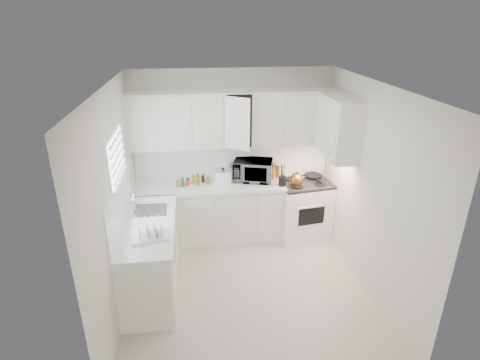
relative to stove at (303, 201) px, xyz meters
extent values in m
plane|color=#B8B4A8|center=(-1.07, -1.26, -0.59)|extent=(3.20, 3.20, 0.00)
plane|color=white|center=(-1.07, -1.26, 2.01)|extent=(3.20, 3.20, 0.00)
plane|color=beige|center=(-1.07, 0.34, 0.71)|extent=(3.00, 0.00, 3.00)
plane|color=beige|center=(-1.07, -2.86, 0.71)|extent=(3.00, 0.00, 3.00)
plane|color=beige|center=(-2.57, -1.26, 0.71)|extent=(0.00, 3.20, 3.20)
plane|color=beige|center=(0.43, -1.26, 0.71)|extent=(0.00, 3.20, 3.20)
cube|color=silver|center=(-1.46, 0.03, 0.33)|extent=(2.24, 0.64, 0.05)
cube|color=silver|center=(-2.26, -1.06, 0.33)|extent=(0.64, 1.62, 0.05)
cube|color=silver|center=(-1.07, 0.33, 0.63)|extent=(2.98, 0.02, 0.55)
cube|color=silver|center=(-2.56, -1.06, 0.63)|extent=(0.02, 1.60, 0.55)
imported|color=gray|center=(-0.79, 0.12, 0.55)|extent=(0.64, 0.46, 0.39)
cylinder|color=white|center=(-1.16, 0.26, 0.49)|extent=(0.12, 0.12, 0.27)
cylinder|color=olive|center=(-1.92, 0.16, 0.42)|extent=(0.06, 0.06, 0.13)
cylinder|color=#256220|center=(-1.85, 0.07, 0.42)|extent=(0.06, 0.06, 0.13)
cylinder|color=red|center=(-1.77, 0.16, 0.42)|extent=(0.06, 0.06, 0.13)
cylinder|color=gold|center=(-1.70, 0.07, 0.42)|extent=(0.06, 0.06, 0.13)
cylinder|color=brown|center=(-1.62, 0.16, 0.42)|extent=(0.06, 0.06, 0.13)
cylinder|color=black|center=(-1.55, 0.07, 0.42)|extent=(0.06, 0.06, 0.13)
cylinder|color=olive|center=(-1.47, 0.16, 0.42)|extent=(0.06, 0.06, 0.13)
cylinder|color=red|center=(-0.49, 0.20, 0.45)|extent=(0.06, 0.06, 0.19)
cylinder|color=gold|center=(-0.44, 0.14, 0.45)|extent=(0.06, 0.06, 0.19)
cylinder|color=brown|center=(-0.38, 0.20, 0.45)|extent=(0.06, 0.06, 0.19)
camera|label=1|loc=(-1.66, -5.29, 2.68)|focal=28.98mm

